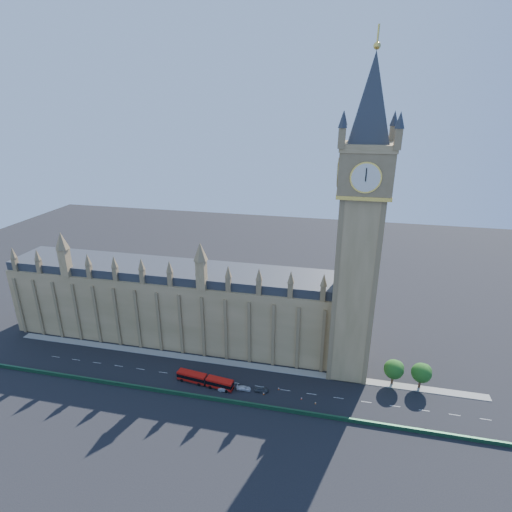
% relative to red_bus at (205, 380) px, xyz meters
% --- Properties ---
extents(ground, '(400.00, 400.00, 0.00)m').
position_rel_red_bus_xyz_m(ground, '(4.70, 2.68, -1.65)').
color(ground, black).
rests_on(ground, ground).
extents(palace_westminster, '(120.00, 20.00, 28.00)m').
position_rel_red_bus_xyz_m(palace_westminster, '(-20.30, 24.68, 12.21)').
color(palace_westminster, olive).
rests_on(palace_westminster, ground).
extents(elizabeth_tower, '(20.59, 20.59, 105.00)m').
position_rel_red_bus_xyz_m(elizabeth_tower, '(42.70, 16.68, 52.91)').
color(elizabeth_tower, olive).
rests_on(elizabeth_tower, ground).
extents(bridge_parapet, '(160.00, 0.60, 1.20)m').
position_rel_red_bus_xyz_m(bridge_parapet, '(4.70, -6.32, -1.05)').
color(bridge_parapet, '#1E4C2D').
rests_on(bridge_parapet, ground).
extents(kerb_north, '(160.00, 3.00, 0.16)m').
position_rel_red_bus_xyz_m(kerb_north, '(4.70, 12.18, -1.57)').
color(kerb_north, gray).
rests_on(kerb_north, ground).
extents(tree_east_near, '(6.00, 6.00, 8.50)m').
position_rel_red_bus_xyz_m(tree_east_near, '(56.92, 12.77, 3.99)').
color(tree_east_near, '#382619').
rests_on(tree_east_near, ground).
extents(tree_east_far, '(6.00, 6.00, 8.50)m').
position_rel_red_bus_xyz_m(tree_east_far, '(64.92, 12.77, 3.99)').
color(tree_east_far, '#382619').
rests_on(tree_east_far, ground).
extents(red_bus, '(18.62, 4.94, 3.13)m').
position_rel_red_bus_xyz_m(red_bus, '(0.00, 0.00, 0.00)').
color(red_bus, red).
rests_on(red_bus, ground).
extents(car_grey, '(4.29, 2.00, 1.42)m').
position_rel_red_bus_xyz_m(car_grey, '(17.71, 0.56, -0.94)').
color(car_grey, '#45494E').
rests_on(car_grey, ground).
extents(car_silver, '(3.91, 1.45, 1.28)m').
position_rel_red_bus_xyz_m(car_silver, '(6.83, -1.70, -1.01)').
color(car_silver, '#A9ABB1').
rests_on(car_silver, ground).
extents(car_white, '(4.46, 2.06, 1.26)m').
position_rel_red_bus_xyz_m(car_white, '(12.34, 0.12, -1.02)').
color(car_white, silver).
rests_on(car_white, ground).
extents(cone_a, '(0.48, 0.48, 0.63)m').
position_rel_red_bus_xyz_m(cone_a, '(30.02, -0.29, -1.34)').
color(cone_a, black).
rests_on(cone_a, ground).
extents(cone_b, '(0.44, 0.44, 0.68)m').
position_rel_red_bus_xyz_m(cone_b, '(22.69, 2.56, -1.31)').
color(cone_b, black).
rests_on(cone_b, ground).
extents(cone_c, '(0.40, 0.40, 0.62)m').
position_rel_red_bus_xyz_m(cone_c, '(34.19, -1.29, -1.35)').
color(cone_c, black).
rests_on(cone_c, ground).
extents(cone_d, '(0.50, 0.50, 0.78)m').
position_rel_red_bus_xyz_m(cone_d, '(18.70, -0.61, -1.27)').
color(cone_d, black).
rests_on(cone_d, ground).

